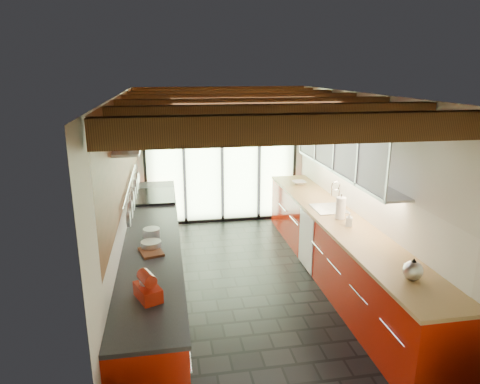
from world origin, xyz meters
The scene contains 18 objects.
ground centered at (0.00, 0.00, 0.00)m, with size 5.50×5.50×0.00m, color black.
room_shell centered at (0.00, 0.00, 1.65)m, with size 5.50×5.50×5.50m.
ceiling_beams centered at (0.00, 0.38, 2.46)m, with size 3.14×5.06×4.90m.
glass_door centered at (0.00, 2.69, 1.66)m, with size 2.95×0.10×2.90m.
left_counter centered at (-1.28, 0.00, 0.46)m, with size 0.68×5.00×0.92m.
range_stove centered at (-1.28, 1.45, 0.47)m, with size 0.66×0.90×0.97m.
right_counter centered at (1.27, 0.00, 0.46)m, with size 0.68×5.00×0.92m.
sink_assembly centered at (1.29, 0.40, 0.96)m, with size 0.45×0.52×0.43m.
upper_cabinets_right centered at (1.43, 0.30, 1.85)m, with size 0.34×3.00×3.00m.
left_wall_fixtures centered at (-1.47, 0.29, 1.78)m, with size 0.28×2.60×0.96m.
stand_mixer centered at (-1.27, -1.74, 1.03)m, with size 0.27×0.34×0.27m.
pot_large centered at (-1.27, -0.31, 0.98)m, with size 0.20×0.20×0.13m, color silver.
pot_small centered at (-1.27, -0.61, 0.96)m, with size 0.23×0.23×0.09m, color silver.
cutting_board centered at (-1.27, -0.73, 0.93)m, with size 0.23×0.32×0.03m, color brown.
kettle centered at (1.27, -1.81, 1.02)m, with size 0.25×0.27×0.23m.
paper_towel centered at (1.27, -0.02, 1.07)m, with size 0.14×0.14×0.36m.
soap_bottle centered at (1.27, -0.31, 1.01)m, with size 0.08×0.08×0.18m, color silver.
bowl centered at (1.27, 1.85, 0.95)m, with size 0.24×0.24×0.06m, color silver.
Camera 1 is at (-1.05, -5.26, 2.90)m, focal length 32.00 mm.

